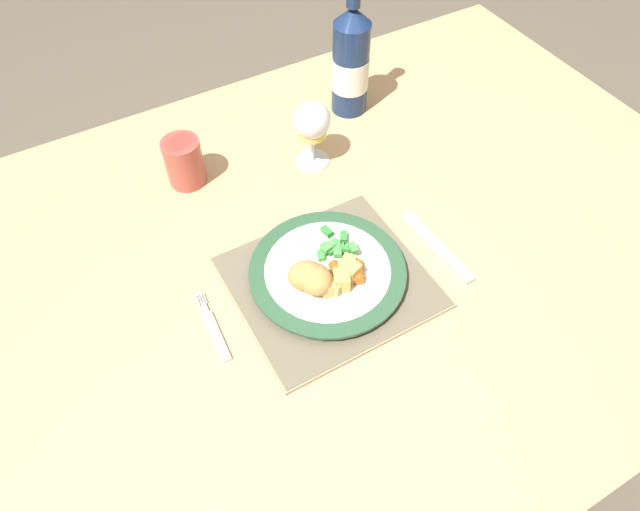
{
  "coord_description": "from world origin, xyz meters",
  "views": [
    {
      "loc": [
        -0.32,
        -0.53,
        1.51
      ],
      "look_at": [
        -0.03,
        -0.03,
        0.78
      ],
      "focal_mm": 32.0,
      "sensor_mm": 36.0,
      "label": 1
    }
  ],
  "objects_px": {
    "table_knife": "(443,252)",
    "fork": "(215,331)",
    "drinking_cup": "(184,161)",
    "dinner_plate": "(327,272)",
    "bottle": "(351,62)",
    "dining_table": "(327,276)",
    "wine_glass": "(312,124)"
  },
  "relations": [
    {
      "from": "table_knife",
      "to": "fork",
      "type": "bearing_deg",
      "value": 173.03
    },
    {
      "from": "dinner_plate",
      "to": "fork",
      "type": "distance_m",
      "value": 0.2
    },
    {
      "from": "wine_glass",
      "to": "drinking_cup",
      "type": "distance_m",
      "value": 0.25
    },
    {
      "from": "dinner_plate",
      "to": "wine_glass",
      "type": "distance_m",
      "value": 0.3
    },
    {
      "from": "bottle",
      "to": "drinking_cup",
      "type": "xyz_separation_m",
      "value": [
        -0.38,
        -0.04,
        -0.06
      ]
    },
    {
      "from": "fork",
      "to": "bottle",
      "type": "xyz_separation_m",
      "value": [
        0.47,
        0.37,
        0.11
      ]
    },
    {
      "from": "table_knife",
      "to": "wine_glass",
      "type": "xyz_separation_m",
      "value": [
        -0.08,
        0.31,
        0.09
      ]
    },
    {
      "from": "table_knife",
      "to": "drinking_cup",
      "type": "relative_size",
      "value": 1.95
    },
    {
      "from": "fork",
      "to": "table_knife",
      "type": "height_order",
      "value": "table_knife"
    },
    {
      "from": "fork",
      "to": "drinking_cup",
      "type": "bearing_deg",
      "value": 75.23
    },
    {
      "from": "bottle",
      "to": "table_knife",
      "type": "bearing_deg",
      "value": -99.14
    },
    {
      "from": "dining_table",
      "to": "wine_glass",
      "type": "height_order",
      "value": "wine_glass"
    },
    {
      "from": "wine_glass",
      "to": "bottle",
      "type": "height_order",
      "value": "bottle"
    },
    {
      "from": "bottle",
      "to": "drinking_cup",
      "type": "height_order",
      "value": "bottle"
    },
    {
      "from": "wine_glass",
      "to": "dinner_plate",
      "type": "bearing_deg",
      "value": -114.24
    },
    {
      "from": "dining_table",
      "to": "wine_glass",
      "type": "bearing_deg",
      "value": 67.47
    },
    {
      "from": "bottle",
      "to": "wine_glass",
      "type": "bearing_deg",
      "value": -143.84
    },
    {
      "from": "dining_table",
      "to": "table_knife",
      "type": "distance_m",
      "value": 0.21
    },
    {
      "from": "dinner_plate",
      "to": "bottle",
      "type": "xyz_separation_m",
      "value": [
        0.27,
        0.37,
        0.1
      ]
    },
    {
      "from": "dinner_plate",
      "to": "bottle",
      "type": "bearing_deg",
      "value": 54.24
    },
    {
      "from": "drinking_cup",
      "to": "wine_glass",
      "type": "bearing_deg",
      "value": -16.9
    },
    {
      "from": "dining_table",
      "to": "fork",
      "type": "distance_m",
      "value": 0.25
    },
    {
      "from": "dinner_plate",
      "to": "table_knife",
      "type": "bearing_deg",
      "value": -14.53
    },
    {
      "from": "fork",
      "to": "wine_glass",
      "type": "bearing_deg",
      "value": 39.55
    },
    {
      "from": "table_knife",
      "to": "bottle",
      "type": "bearing_deg",
      "value": 80.86
    },
    {
      "from": "dinner_plate",
      "to": "table_knife",
      "type": "xyz_separation_m",
      "value": [
        0.2,
        -0.05,
        -0.01
      ]
    },
    {
      "from": "dinner_plate",
      "to": "fork",
      "type": "xyz_separation_m",
      "value": [
        -0.2,
        -0.0,
        -0.01
      ]
    },
    {
      "from": "table_knife",
      "to": "wine_glass",
      "type": "relative_size",
      "value": 1.34
    },
    {
      "from": "dining_table",
      "to": "fork",
      "type": "relative_size",
      "value": 11.43
    },
    {
      "from": "dining_table",
      "to": "dinner_plate",
      "type": "height_order",
      "value": "dinner_plate"
    },
    {
      "from": "dinner_plate",
      "to": "bottle",
      "type": "distance_m",
      "value": 0.47
    },
    {
      "from": "dining_table",
      "to": "drinking_cup",
      "type": "bearing_deg",
      "value": 117.02
    }
  ]
}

